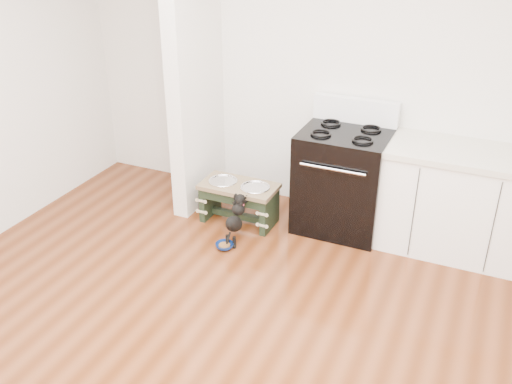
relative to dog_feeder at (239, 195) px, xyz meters
name	(u,v)px	position (x,y,z in m)	size (l,w,h in m)	color
ground	(202,374)	(0.63, -1.85, -0.27)	(5.00, 5.00, 0.00)	#4E230D
room_shell	(189,136)	(0.63, -1.85, 1.35)	(5.00, 5.00, 5.00)	silver
partition_wall	(195,66)	(-0.55, 0.25, 1.08)	(0.15, 0.80, 2.70)	silver
oven_range	(343,179)	(0.88, 0.31, 0.21)	(0.76, 0.69, 1.14)	black
cabinet_run	(457,202)	(1.86, 0.33, 0.18)	(1.24, 0.64, 0.91)	white
dog_feeder	(239,195)	(0.00, 0.00, 0.00)	(0.70, 0.37, 0.40)	black
puppy	(236,218)	(0.12, -0.32, -0.04)	(0.12, 0.36, 0.42)	black
floor_bowl	(224,246)	(0.09, -0.47, -0.25)	(0.19, 0.19, 0.05)	navy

